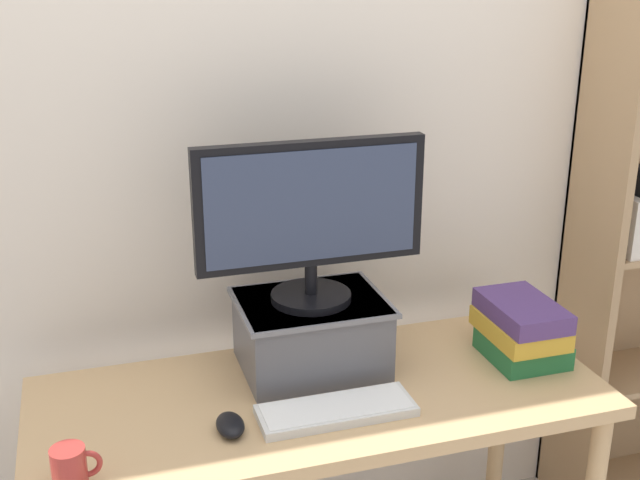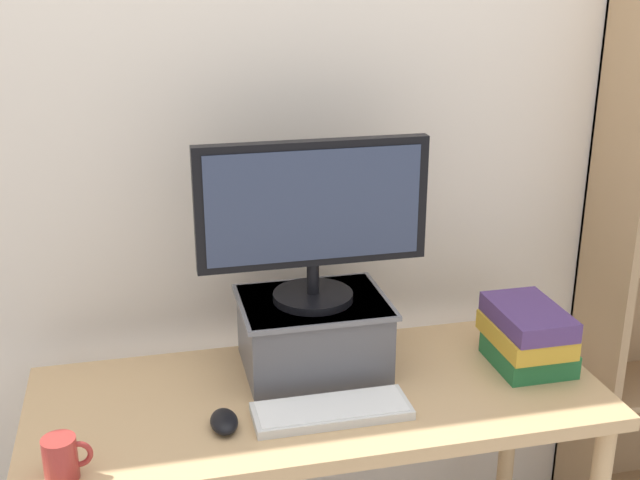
# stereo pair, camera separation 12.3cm
# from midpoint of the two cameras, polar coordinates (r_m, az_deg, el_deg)

# --- Properties ---
(back_wall) EXTENTS (7.00, 0.08, 2.60)m
(back_wall) POSITION_cam_midpoint_polar(r_m,az_deg,el_deg) (2.24, -1.11, 7.61)
(back_wall) COLOR beige
(back_wall) RESTS_ON ground_plane
(desk) EXTENTS (1.43, 0.58, 0.74)m
(desk) POSITION_cam_midpoint_polar(r_m,az_deg,el_deg) (2.08, 1.64, -12.82)
(desk) COLOR tan
(desk) RESTS_ON ground_plane
(riser_box) EXTENTS (0.38, 0.30, 0.19)m
(riser_box) POSITION_cam_midpoint_polar(r_m,az_deg,el_deg) (2.11, 1.20, -6.54)
(riser_box) COLOR #515156
(riser_box) RESTS_ON desk
(computer_monitor) EXTENTS (0.58, 0.21, 0.42)m
(computer_monitor) POSITION_cam_midpoint_polar(r_m,az_deg,el_deg) (1.98, 1.27, 1.80)
(computer_monitor) COLOR black
(computer_monitor) RESTS_ON riser_box
(keyboard) EXTENTS (0.37, 0.13, 0.02)m
(keyboard) POSITION_cam_midpoint_polar(r_m,az_deg,el_deg) (1.94, 2.69, -12.06)
(keyboard) COLOR silver
(keyboard) RESTS_ON desk
(computer_mouse) EXTENTS (0.06, 0.10, 0.04)m
(computer_mouse) POSITION_cam_midpoint_polar(r_m,az_deg,el_deg) (1.89, -4.94, -12.77)
(computer_mouse) COLOR black
(computer_mouse) RESTS_ON desk
(book_stack) EXTENTS (0.19, 0.25, 0.17)m
(book_stack) POSITION_cam_midpoint_polar(r_m,az_deg,el_deg) (2.21, 16.12, -6.59)
(book_stack) COLOR #236B38
(book_stack) RESTS_ON desk
(coffee_mug) EXTENTS (0.10, 0.07, 0.10)m
(coffee_mug) POSITION_cam_midpoint_polar(r_m,az_deg,el_deg) (1.78, -15.95, -14.73)
(coffee_mug) COLOR #9E2D28
(coffee_mug) RESTS_ON desk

